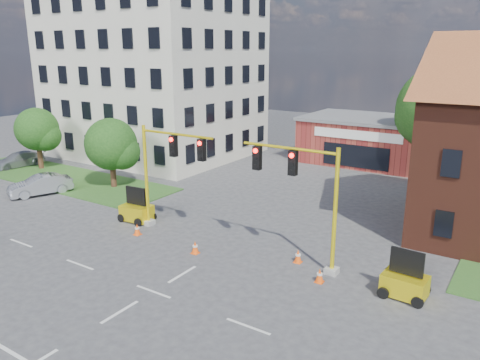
% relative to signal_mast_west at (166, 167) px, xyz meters
% --- Properties ---
extents(ground, '(120.00, 120.00, 0.00)m').
position_rel_signal_mast_west_xyz_m(ground, '(4.36, -6.00, -3.92)').
color(ground, '#3D3C3F').
rests_on(ground, ground).
extents(grass_verge_nw, '(22.00, 6.00, 0.08)m').
position_rel_signal_mast_west_xyz_m(grass_verge_nw, '(-15.64, 4.00, -3.88)').
color(grass_verge_nw, '#2B5821').
rests_on(grass_verge_nw, ground).
extents(lane_markings, '(60.00, 36.00, 0.01)m').
position_rel_signal_mast_west_xyz_m(lane_markings, '(4.36, -9.00, -3.91)').
color(lane_markings, silver).
rests_on(lane_markings, ground).
extents(office_block, '(18.40, 15.40, 20.60)m').
position_rel_signal_mast_west_xyz_m(office_block, '(-15.64, 15.91, 6.39)').
color(office_block, beige).
rests_on(office_block, ground).
extents(brick_shop, '(12.40, 8.40, 4.30)m').
position_rel_signal_mast_west_xyz_m(brick_shop, '(4.36, 23.99, -1.76)').
color(brick_shop, maroon).
rests_on(brick_shop, ground).
extents(tree_large, '(7.49, 7.13, 9.35)m').
position_rel_signal_mast_west_xyz_m(tree_large, '(11.22, 21.08, 1.62)').
color(tree_large, '#3E2616').
rests_on(tree_large, ground).
extents(tree_nw_front, '(4.19, 3.99, 5.45)m').
position_rel_signal_mast_west_xyz_m(tree_nw_front, '(-9.44, 4.58, -0.62)').
color(tree_nw_front, '#3E2616').
rests_on(tree_nw_front, ground).
extents(tree_nw_rear, '(3.97, 3.78, 5.53)m').
position_rel_signal_mast_west_xyz_m(tree_nw_rear, '(-19.45, 5.08, -0.45)').
color(tree_nw_rear, '#3E2616').
rests_on(tree_nw_rear, ground).
extents(signal_mast_west, '(5.30, 0.60, 6.20)m').
position_rel_signal_mast_west_xyz_m(signal_mast_west, '(0.00, 0.00, 0.00)').
color(signal_mast_west, gray).
rests_on(signal_mast_west, ground).
extents(signal_mast_east, '(5.30, 0.60, 6.20)m').
position_rel_signal_mast_west_xyz_m(signal_mast_east, '(8.71, 0.00, 0.00)').
color(signal_mast_east, gray).
rests_on(signal_mast_east, ground).
extents(trailer_west, '(1.97, 1.40, 2.14)m').
position_rel_signal_mast_west_xyz_m(trailer_west, '(-2.71, 0.08, -3.25)').
color(trailer_west, yellow).
rests_on(trailer_west, ground).
extents(trailer_east, '(1.92, 1.34, 2.11)m').
position_rel_signal_mast_west_xyz_m(trailer_east, '(13.85, -0.34, -3.26)').
color(trailer_east, yellow).
rests_on(trailer_east, ground).
extents(cone_a, '(0.40, 0.40, 0.70)m').
position_rel_signal_mast_west_xyz_m(cone_a, '(-1.05, -1.57, -3.58)').
color(cone_a, '#FF530D').
rests_on(cone_a, ground).
extents(cone_b, '(0.40, 0.40, 0.70)m').
position_rel_signal_mast_west_xyz_m(cone_b, '(3.39, -1.76, -3.58)').
color(cone_b, '#FF530D').
rests_on(cone_b, ground).
extents(cone_c, '(0.40, 0.40, 0.70)m').
position_rel_signal_mast_west_xyz_m(cone_c, '(10.22, -1.13, -3.58)').
color(cone_c, '#FF530D').
rests_on(cone_c, ground).
extents(cone_d, '(0.40, 0.40, 0.70)m').
position_rel_signal_mast_west_xyz_m(cone_d, '(8.44, 0.22, -3.58)').
color(cone_d, '#FF530D').
rests_on(cone_d, ground).
extents(sedan_silver_front, '(3.08, 4.74, 1.48)m').
position_rel_signal_mast_west_xyz_m(sedan_silver_front, '(-12.79, 0.24, -3.18)').
color(sedan_silver_front, '#A5A8AC').
rests_on(sedan_silver_front, ground).
extents(sedan_silver_rear, '(2.57, 4.87, 1.35)m').
position_rel_signal_mast_west_xyz_m(sedan_silver_rear, '(-22.10, 4.39, -3.25)').
color(sedan_silver_rear, '#A5A8AC').
rests_on(sedan_silver_rear, ground).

